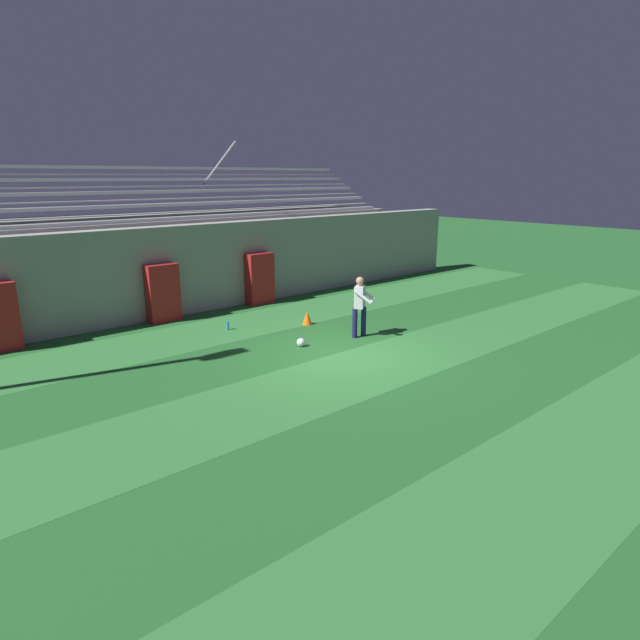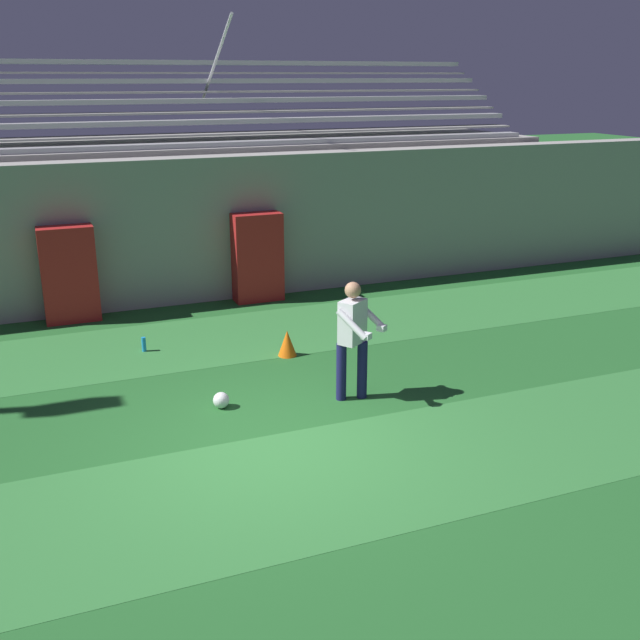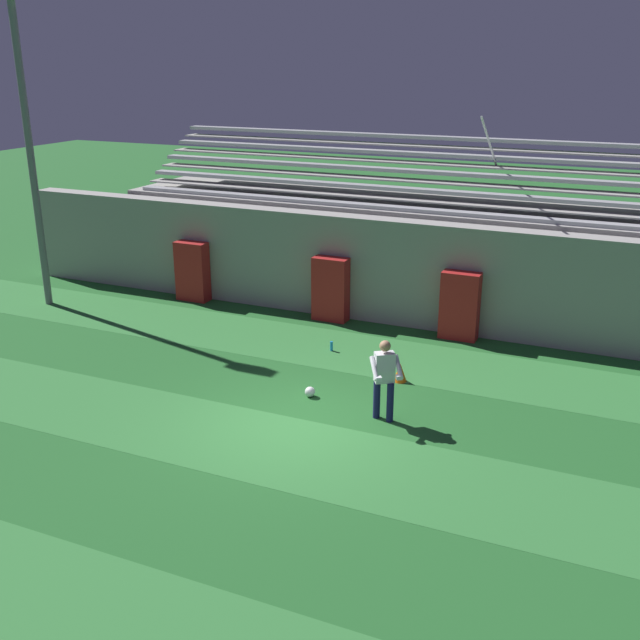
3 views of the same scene
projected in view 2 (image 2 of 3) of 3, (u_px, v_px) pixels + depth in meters
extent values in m
plane|color=#236028|center=(268.00, 445.00, 9.07)|extent=(80.00, 80.00, 0.00)
cube|color=#337A38|center=(297.00, 485.00, 8.17)|extent=(28.00, 2.49, 0.01)
cube|color=#337A38|center=(194.00, 342.00, 12.56)|extent=(28.00, 2.49, 0.01)
cube|color=#999691|center=(160.00, 232.00, 14.36)|extent=(24.00, 0.60, 2.80)
cube|color=#B21E1E|center=(69.00, 274.00, 13.41)|extent=(0.96, 0.44, 1.74)
cube|color=#B21E1E|center=(258.00, 257.00, 14.67)|extent=(0.96, 0.44, 1.74)
cube|color=#999691|center=(140.00, 210.00, 16.41)|extent=(18.00, 3.90, 2.90)
cube|color=#B7B7BC|center=(148.00, 147.00, 14.54)|extent=(17.10, 0.36, 0.10)
cube|color=#999691|center=(150.00, 160.00, 14.43)|extent=(17.10, 0.60, 0.04)
cube|color=#B7B7BC|center=(140.00, 123.00, 15.03)|extent=(17.10, 0.36, 0.10)
cube|color=#999691|center=(143.00, 136.00, 14.93)|extent=(17.10, 0.60, 0.04)
cube|color=#B7B7BC|center=(133.00, 102.00, 15.52)|extent=(17.10, 0.36, 0.10)
cube|color=#999691|center=(136.00, 114.00, 15.42)|extent=(17.10, 0.60, 0.04)
cube|color=#B7B7BC|center=(127.00, 81.00, 16.01)|extent=(17.10, 0.36, 0.10)
cube|color=#999691|center=(129.00, 93.00, 15.91)|extent=(17.10, 0.60, 0.04)
cube|color=#B7B7BC|center=(121.00, 62.00, 16.51)|extent=(17.10, 0.36, 0.10)
cube|color=#999691|center=(123.00, 73.00, 16.40)|extent=(17.10, 0.60, 0.04)
cylinder|color=#B7B7BC|center=(216.00, 59.00, 15.66)|extent=(0.06, 2.63, 1.65)
cylinder|color=#19194C|center=(362.00, 370.00, 10.29)|extent=(0.19, 0.19, 0.82)
cylinder|color=#19194C|center=(341.00, 372.00, 10.23)|extent=(0.19, 0.19, 0.82)
cube|color=silver|center=(352.00, 322.00, 10.04)|extent=(0.45, 0.41, 0.60)
sphere|color=#A37556|center=(353.00, 290.00, 9.90)|extent=(0.22, 0.22, 0.22)
cylinder|color=silver|center=(371.00, 315.00, 10.14)|extent=(0.34, 0.45, 0.37)
cylinder|color=silver|center=(352.00, 325.00, 9.76)|extent=(0.34, 0.45, 0.37)
cube|color=silver|center=(382.00, 328.00, 10.04)|extent=(0.15, 0.15, 0.08)
cube|color=silver|center=(366.00, 336.00, 9.73)|extent=(0.15, 0.15, 0.08)
sphere|color=white|center=(221.00, 400.00, 10.05)|extent=(0.22, 0.22, 0.22)
cone|color=orange|center=(287.00, 343.00, 11.90)|extent=(0.30, 0.30, 0.42)
cylinder|color=#1E8CD8|center=(144.00, 344.00, 12.11)|extent=(0.07, 0.07, 0.24)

